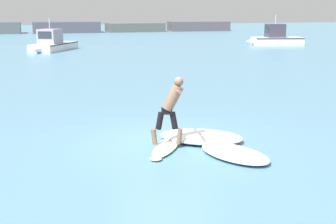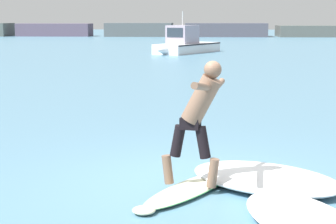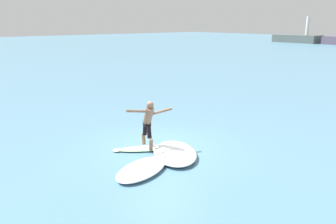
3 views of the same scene
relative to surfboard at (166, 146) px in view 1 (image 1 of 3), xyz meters
The scene contains 8 objects.
ground_plane 0.55m from the surfboard, 75.50° to the left, with size 200.00×200.00×0.00m, color teal.
rock_jetty_breakwater 62.56m from the surfboard, 91.84° to the left, with size 63.35×4.89×5.55m.
surfboard is the anchor object (origin of this frame).
surfer 1.09m from the surfboard, ahead, with size 0.91×1.64×1.74m.
fishing_boat_near_jetty 36.75m from the surfboard, 56.21° to the left, with size 5.77×3.34×2.97m.
small_boat_offshore 30.35m from the surfboard, 92.00° to the left, with size 4.53×6.20×2.75m.
wave_foam_at_tail 1.79m from the surfboard, 40.68° to the right, with size 1.69×2.29×0.19m.
wave_foam_at_nose 1.16m from the surfboard, 19.94° to the left, with size 2.66×2.41×0.23m.
Camera 1 is at (-3.42, -11.49, 3.47)m, focal length 50.00 mm.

